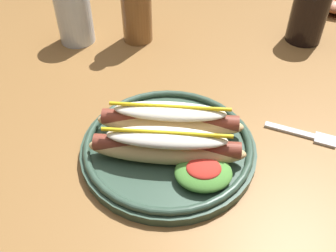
{
  "coord_description": "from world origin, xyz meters",
  "views": [
    {
      "loc": [
        -0.08,
        -0.62,
        1.18
      ],
      "look_at": [
        -0.07,
        -0.17,
        0.77
      ],
      "focal_mm": 39.59,
      "sensor_mm": 36.0,
      "label": 1
    }
  ],
  "objects_px": {
    "fork": "(306,135)",
    "soda_cup": "(308,15)",
    "hot_dog_plate": "(170,142)",
    "water_cup": "(74,15)"
  },
  "relations": [
    {
      "from": "hot_dog_plate",
      "to": "water_cup",
      "type": "distance_m",
      "value": 0.42
    },
    {
      "from": "soda_cup",
      "to": "water_cup",
      "type": "height_order",
      "value": "water_cup"
    },
    {
      "from": "fork",
      "to": "water_cup",
      "type": "relative_size",
      "value": 0.94
    },
    {
      "from": "fork",
      "to": "hot_dog_plate",
      "type": "bearing_deg",
      "value": -147.26
    },
    {
      "from": "fork",
      "to": "soda_cup",
      "type": "distance_m",
      "value": 0.34
    },
    {
      "from": "hot_dog_plate",
      "to": "soda_cup",
      "type": "height_order",
      "value": "soda_cup"
    },
    {
      "from": "fork",
      "to": "water_cup",
      "type": "bearing_deg",
      "value": 167.09
    },
    {
      "from": "hot_dog_plate",
      "to": "soda_cup",
      "type": "bearing_deg",
      "value": 48.47
    },
    {
      "from": "fork",
      "to": "soda_cup",
      "type": "xyz_separation_m",
      "value": [
        0.09,
        0.33,
        0.06
      ]
    },
    {
      "from": "fork",
      "to": "soda_cup",
      "type": "bearing_deg",
      "value": 99.15
    }
  ]
}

